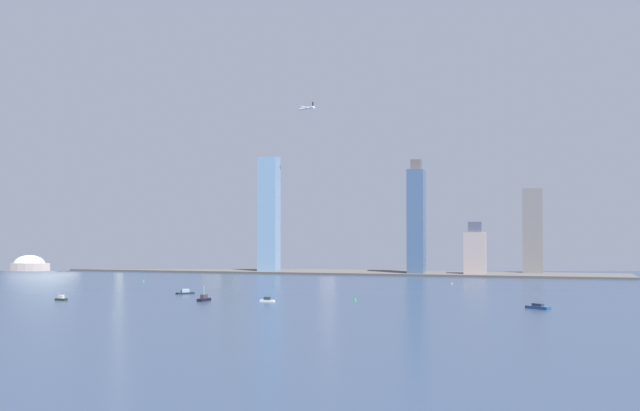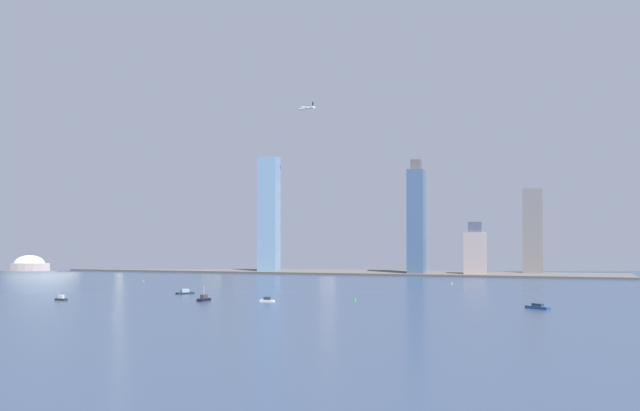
# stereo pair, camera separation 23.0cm
# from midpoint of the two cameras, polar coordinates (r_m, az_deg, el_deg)

# --- Properties ---
(ground_plane) EXTENTS (6000.00, 6000.00, 0.00)m
(ground_plane) POSITION_cam_midpoint_polar(r_m,az_deg,el_deg) (542.41, -14.01, -7.23)
(ground_plane) COLOR #2A3953
(waterfront_pier) EXTENTS (721.33, 74.69, 2.32)m
(waterfront_pier) POSITION_cam_midpoint_polar(r_m,az_deg,el_deg) (966.91, -0.90, -4.58)
(waterfront_pier) COLOR #4F4C4A
(waterfront_pier) RESTS_ON ground
(observation_tower) EXTENTS (47.94, 47.94, 369.23)m
(observation_tower) POSITION_cam_midpoint_polar(r_m,az_deg,el_deg) (1065.16, -13.67, 6.32)
(observation_tower) COLOR beige
(observation_tower) RESTS_ON ground
(stadium_dome) EXTENTS (101.63, 101.63, 49.23)m
(stadium_dome) POSITION_cam_midpoint_polar(r_m,az_deg,el_deg) (1104.31, -18.62, -3.72)
(stadium_dome) COLOR beige
(stadium_dome) RESTS_ON ground
(skyscraper_0) EXTENTS (23.99, 13.29, 59.16)m
(skyscraper_0) POSITION_cam_midpoint_polar(r_m,az_deg,el_deg) (920.18, 10.64, -3.16)
(skyscraper_0) COLOR #B29F99
(skyscraper_0) RESTS_ON ground
(skyscraper_1) EXTENTS (14.76, 25.11, 61.29)m
(skyscraper_1) POSITION_cam_midpoint_polar(r_m,az_deg,el_deg) (1053.51, -7.44, -3.13)
(skyscraper_1) COLOR #AFA391
(skyscraper_1) RESTS_ON ground
(skyscraper_2) EXTENTS (13.87, 24.06, 111.47)m
(skyscraper_2) POSITION_cam_midpoint_polar(r_m,az_deg,el_deg) (1064.56, 0.52, -1.35)
(skyscraper_2) COLOR beige
(skyscraper_2) RESTS_ON ground
(skyscraper_3) EXTENTS (22.18, 20.34, 134.76)m
(skyscraper_3) POSITION_cam_midpoint_polar(r_m,az_deg,el_deg) (964.73, -3.54, -0.65)
(skyscraper_3) COLOR #7AA1C2
(skyscraper_3) RESTS_ON ground
(skyscraper_4) EXTENTS (16.55, 26.61, 128.76)m
(skyscraper_4) POSITION_cam_midpoint_polar(r_m,az_deg,el_deg) (1085.73, -6.13, -0.88)
(skyscraper_4) COLOR gray
(skyscraper_4) RESTS_ON ground
(skyscraper_5) EXTENTS (21.85, 20.44, 96.62)m
(skyscraper_5) POSITION_cam_midpoint_polar(r_m,az_deg,el_deg) (960.87, 14.45, -1.75)
(skyscraper_5) COLOR gray
(skyscraper_5) RESTS_ON ground
(skyscraper_6) EXTENTS (18.32, 25.32, 128.55)m
(skyscraper_6) POSITION_cam_midpoint_polar(r_m,az_deg,el_deg) (926.62, 6.66, -1.03)
(skyscraper_6) COLOR #466286
(skyscraper_6) RESTS_ON ground
(boat_0) EXTENTS (13.61, 13.89, 3.91)m
(boat_0) POSITION_cam_midpoint_polar(r_m,az_deg,el_deg) (681.42, -9.28, -5.91)
(boat_0) COLOR black
(boat_0) RESTS_ON ground
(boat_1) EXTENTS (10.07, 5.68, 3.95)m
(boat_1) POSITION_cam_midpoint_polar(r_m,az_deg,el_deg) (644.73, -17.40, -6.13)
(boat_1) COLOR #222825
(boat_1) RESTS_ON ground
(boat_2) EXTENTS (11.30, 4.19, 3.70)m
(boat_2) POSITION_cam_midpoint_polar(r_m,az_deg,el_deg) (604.61, -3.65, -6.52)
(boat_2) COLOR white
(boat_2) RESTS_ON ground
(boat_3) EXTENTS (16.89, 14.60, 3.74)m
(boat_3) POSITION_cam_midpoint_polar(r_m,az_deg,el_deg) (571.95, 14.79, -6.77)
(boat_3) COLOR navy
(boat_3) RESTS_ON ground
(boat_4) EXTENTS (6.95, 12.85, 11.02)m
(boat_4) POSITION_cam_midpoint_polar(r_m,az_deg,el_deg) (615.81, -8.00, -6.38)
(boat_4) COLOR black
(boat_4) RESTS_ON ground
(channel_buoy_0) EXTENTS (1.90, 1.90, 2.93)m
(channel_buoy_0) POSITION_cam_midpoint_polar(r_m,az_deg,el_deg) (612.10, 2.44, -6.45)
(channel_buoy_0) COLOR green
(channel_buoy_0) RESTS_ON ground
(channel_buoy_1) EXTENTS (1.72, 1.72, 2.49)m
(channel_buoy_1) POSITION_cam_midpoint_polar(r_m,az_deg,el_deg) (826.58, -12.07, -5.10)
(channel_buoy_1) COLOR green
(channel_buoy_1) RESTS_ON ground
(channel_buoy_2) EXTENTS (1.29, 1.29, 1.90)m
(channel_buoy_2) POSITION_cam_midpoint_polar(r_m,az_deg,el_deg) (793.61, 9.08, -5.30)
(channel_buoy_2) COLOR yellow
(channel_buoy_2) RESTS_ON ground
(airplane) EXTENTS (22.54, 20.61, 7.71)m
(airplane) POSITION_cam_midpoint_polar(r_m,az_deg,el_deg) (955.45, -0.92, 6.73)
(airplane) COLOR white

